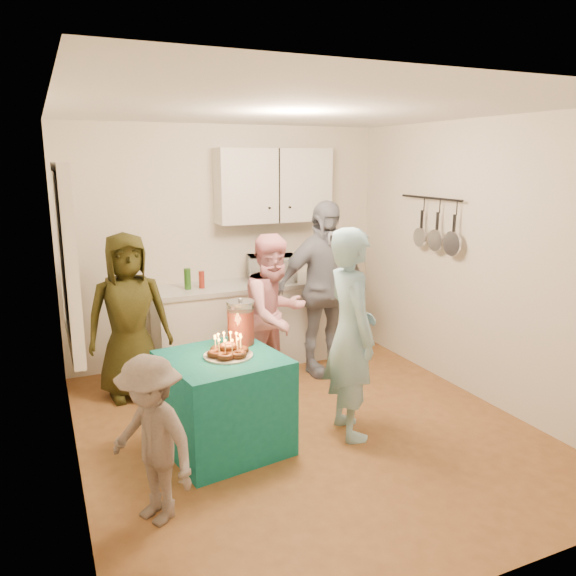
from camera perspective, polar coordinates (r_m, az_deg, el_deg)
name	(u,v)px	position (r m, az deg, el deg)	size (l,w,h in m)	color
floor	(305,428)	(4.92, 1.71, -14.02)	(4.00, 4.00, 0.00)	brown
ceiling	(307,109)	(4.40, 1.95, 17.74)	(4.00, 4.00, 0.00)	white
back_wall	(228,245)	(6.32, -6.13, 4.38)	(3.60, 3.60, 0.00)	silver
left_wall	(65,301)	(4.06, -21.72, -1.26)	(4.00, 4.00, 0.00)	silver
right_wall	(480,262)	(5.50, 18.96, 2.49)	(4.00, 4.00, 0.00)	silver
window_night	(64,257)	(4.30, -21.80, 2.91)	(0.04, 1.00, 1.20)	black
counter	(255,324)	(6.29, -3.36, -3.72)	(2.20, 0.58, 0.86)	white
countertop	(255,285)	(6.18, -3.41, 0.33)	(2.24, 0.62, 0.05)	beige
upper_cabinet	(274,186)	(6.29, -1.44, 10.36)	(1.30, 0.30, 0.80)	white
pot_rack	(428,223)	(5.94, 14.01, 6.45)	(0.12, 1.00, 0.60)	black
microwave	(272,268)	(6.22, -1.69, 2.01)	(0.52, 0.35, 0.29)	white
party_table	(223,402)	(4.49, -6.59, -11.47)	(0.85, 0.85, 0.76)	#106B64
donut_cake	(228,345)	(4.32, -6.11, -5.79)	(0.38, 0.38, 0.18)	#381C0C
punch_jar	(241,324)	(4.57, -4.83, -3.63)	(0.22, 0.22, 0.34)	red
man_birthday	(351,334)	(4.56, 6.41, -4.63)	(0.63, 0.41, 1.72)	#95C4D9
woman_back_left	(129,316)	(5.48, -15.89, -2.78)	(0.78, 0.51, 1.59)	#4D4816
woman_back_center	(275,315)	(5.36, -1.37, -2.77)	(0.76, 0.59, 1.56)	pink
woman_back_right	(323,289)	(5.86, 3.56, -0.06)	(1.07, 0.45, 1.83)	#0F1834
child_near_left	(152,440)	(3.67, -13.69, -14.76)	(0.70, 0.41, 1.09)	#60534D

